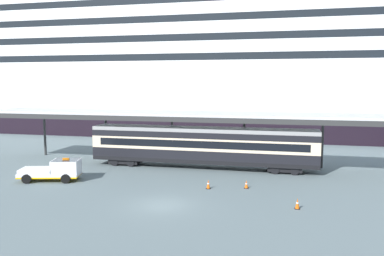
% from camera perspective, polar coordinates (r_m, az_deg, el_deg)
% --- Properties ---
extents(ground_plane, '(400.00, 400.00, 0.00)m').
position_cam_1_polar(ground_plane, '(28.52, -4.26, -11.05)').
color(ground_plane, slate).
extents(cruise_ship, '(123.94, 24.04, 31.08)m').
position_cam_1_polar(cruise_ship, '(72.95, -6.13, 8.05)').
color(cruise_ship, black).
rests_on(cruise_ship, ground).
extents(platform_canopy, '(47.16, 5.27, 5.58)m').
position_cam_1_polar(platform_canopy, '(39.87, 1.61, 1.86)').
color(platform_canopy, silver).
rests_on(platform_canopy, ground).
extents(train_carriage, '(22.67, 2.81, 4.11)m').
position_cam_1_polar(train_carriage, '(39.83, 1.47, -2.52)').
color(train_carriage, black).
rests_on(train_carriage, ground).
extents(service_truck, '(5.54, 3.26, 2.02)m').
position_cam_1_polar(service_truck, '(37.00, -19.07, -5.69)').
color(service_truck, white).
rests_on(service_truck, ground).
extents(traffic_cone_near, '(0.36, 0.36, 0.76)m').
position_cam_1_polar(traffic_cone_near, '(32.55, 2.37, -8.11)').
color(traffic_cone_near, black).
rests_on(traffic_cone_near, ground).
extents(traffic_cone_mid, '(0.36, 0.36, 0.73)m').
position_cam_1_polar(traffic_cone_mid, '(28.51, 14.96, -10.52)').
color(traffic_cone_mid, black).
rests_on(traffic_cone_mid, ground).
extents(traffic_cone_far, '(0.36, 0.36, 0.67)m').
position_cam_1_polar(traffic_cone_far, '(32.95, 7.85, -8.06)').
color(traffic_cone_far, black).
rests_on(traffic_cone_far, ground).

